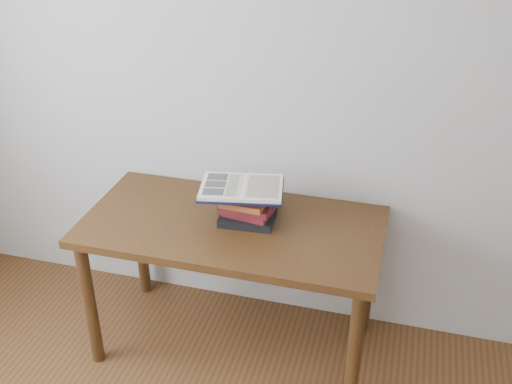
% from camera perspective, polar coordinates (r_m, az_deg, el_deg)
% --- Properties ---
extents(desk, '(1.36, 0.68, 0.73)m').
position_cam_1_polar(desk, '(2.76, -2.27, -4.69)').
color(desk, '#473111').
rests_on(desk, ground).
extents(book_stack, '(0.26, 0.19, 0.15)m').
position_cam_1_polar(book_stack, '(2.68, -0.95, -1.51)').
color(book_stack, black).
rests_on(book_stack, desk).
extents(open_book, '(0.41, 0.32, 0.03)m').
position_cam_1_polar(open_book, '(2.65, -1.37, 0.37)').
color(open_book, black).
rests_on(open_book, book_stack).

